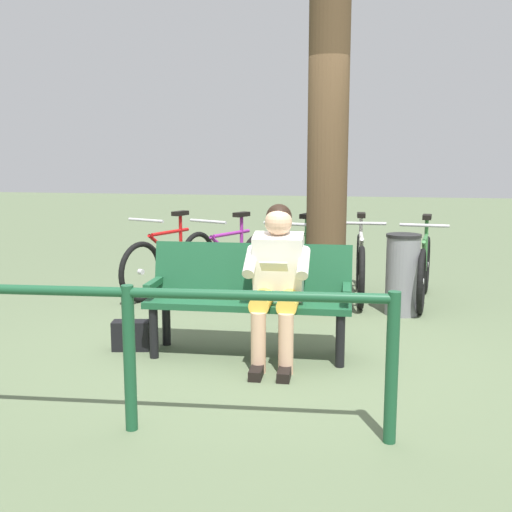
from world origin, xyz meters
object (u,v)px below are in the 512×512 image
Objects in this scene: bicycle_red at (424,270)px; litter_bin at (402,274)px; person_reading at (277,276)px; bicycle_silver at (171,262)px; bicycle_black at (360,266)px; handbag at (131,335)px; bicycle_orange at (300,267)px; tree_trunk at (328,142)px; bicycle_green at (232,264)px; bench at (250,291)px.

litter_bin is at bearing -16.73° from bicycle_red.
person_reading reaches higher than bicycle_silver.
litter_bin is 0.48× the size of bicycle_black.
handbag is 2.13m from bicycle_silver.
tree_trunk is at bearing 48.99° from bicycle_orange.
bicycle_red is at bearing 112.19° from bicycle_silver.
bicycle_green is (1.10, -0.51, -1.34)m from tree_trunk.
bicycle_silver is (2.82, 0.10, 0.00)m from bicycle_red.
bench is 1.93m from tree_trunk.
tree_trunk is (-1.43, -1.58, 1.58)m from handbag.
bicycle_green is 0.98× the size of bicycle_silver.
person_reading reaches higher than litter_bin.
litter_bin is at bearing -124.49° from person_reading.
bicycle_red is at bearing 80.73° from bicycle_black.
bicycle_silver is at bearing -56.15° from person_reading.
litter_bin is at bearing -133.04° from bench.
bicycle_black is at bearing 114.81° from bicycle_silver.
litter_bin is 0.51× the size of bicycle_silver.
bicycle_green is at bearing -75.46° from bench.
handbag is (0.96, 0.13, -0.39)m from bench.
bench reaches higher than handbag.
handbag is 0.18× the size of bicycle_orange.
handbag is 0.18× the size of bicycle_red.
bicycle_silver is (1.49, -0.03, 0.00)m from bicycle_orange.
bicycle_orange is (0.09, -2.07, -0.31)m from person_reading.
handbag is at bearing 14.83° from bicycle_green.
person_reading is at bearing 46.31° from bicycle_green.
bicycle_black is (0.43, -0.65, -0.05)m from litter_bin.
bicycle_orange reaches higher than bench.
person_reading is 0.35× the size of tree_trunk.
tree_trunk reaches higher than person_reading.
bicycle_green is 0.72m from bicycle_silver.
tree_trunk is at bearing -28.84° from bicycle_black.
bicycle_orange is (1.33, 0.13, 0.00)m from bicycle_red.
bicycle_green is at bearing -99.08° from handbag.
litter_bin is at bearing 99.69° from bicycle_silver.
tree_trunk is 4.21× the size of litter_bin.
bench is 1.04m from handbag.
handbag is 2.13m from bicycle_green.
bicycle_black is (-1.76, -2.26, 0.24)m from handbag.
bicycle_black is at bearing -127.87° from handbag.
bicycle_red is (-2.43, -2.18, 0.24)m from handbag.
bicycle_red is 1.00× the size of bicycle_black.
bicycle_black is (-0.33, -0.68, -1.34)m from tree_trunk.
bicycle_orange is at bearing -78.02° from bicycle_red.
litter_bin is (-2.19, -1.61, 0.29)m from handbag.
person_reading is 1.32m from handbag.
bicycle_orange and bicycle_green have the same top height.
tree_trunk reaches higher than bicycle_red.
litter_bin is at bearing 82.42° from bicycle_orange.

